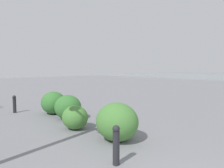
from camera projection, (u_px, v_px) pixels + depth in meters
bollard_near at (116, 144)px, 3.47m from camera, size 0.13×0.13×0.70m
bollard_mid at (14, 104)px, 7.53m from camera, size 0.13×0.13×0.66m
shrub_low at (75, 117)px, 5.52m from camera, size 0.76×0.69×0.65m
shrub_round at (117, 122)px, 4.64m from camera, size 1.04×0.94×0.88m
shrub_wide at (53, 103)px, 7.36m from camera, size 0.96×0.87×0.82m
shrub_tall at (68, 107)px, 6.57m from camera, size 0.94×0.84×0.80m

